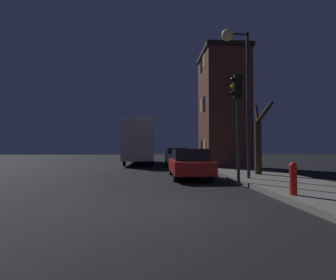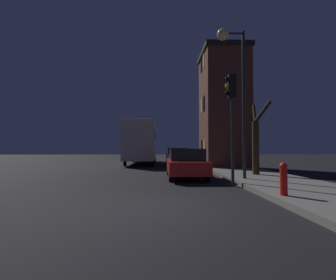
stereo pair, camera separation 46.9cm
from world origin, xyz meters
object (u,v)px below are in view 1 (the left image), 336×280
object	(u,v)px
fire_hydrant	(293,178)
bare_tree	(259,140)
bus	(141,140)
car_near_lane	(189,163)
streetlamp	(237,67)
car_mid_lane	(176,157)
traffic_light	(237,106)

from	to	relation	value
fire_hydrant	bare_tree	bearing A→B (deg)	76.12
bus	car_near_lane	xyz separation A→B (m)	(3.07, -12.55, -1.54)
bare_tree	bus	world-z (taller)	bare_tree
car_near_lane	fire_hydrant	distance (m)	6.28
streetlamp	car_near_lane	world-z (taller)	streetlamp
bare_tree	fire_hydrant	size ratio (longest dim) A/B	4.13
car_mid_lane	streetlamp	bearing A→B (deg)	-80.32
bare_tree	car_near_lane	world-z (taller)	bare_tree
streetlamp	bus	xyz separation A→B (m)	(-4.98, 14.33, -2.78)
traffic_light	car_near_lane	bearing A→B (deg)	115.97
bare_tree	car_near_lane	bearing A→B (deg)	-179.08
streetlamp	bus	bearing A→B (deg)	109.15
traffic_light	bare_tree	xyz separation A→B (m)	(2.12, 3.10, -1.21)
bare_tree	fire_hydrant	xyz separation A→B (m)	(-1.47, -5.96, -1.25)
traffic_light	car_near_lane	distance (m)	4.13
traffic_light	car_mid_lane	world-z (taller)	traffic_light
traffic_light	car_near_lane	xyz separation A→B (m)	(-1.48, 3.04, -2.36)
traffic_light	fire_hydrant	bearing A→B (deg)	-77.28
car_near_lane	car_mid_lane	bearing A→B (deg)	89.31
bus	car_mid_lane	distance (m)	5.16
bare_tree	bus	size ratio (longest dim) A/B	0.35
bus	car_mid_lane	size ratio (longest dim) A/B	2.55
streetlamp	traffic_light	size ratio (longest dim) A/B	1.52
streetlamp	car_mid_lane	size ratio (longest dim) A/B	1.57
traffic_light	bus	xyz separation A→B (m)	(-4.56, 15.59, -0.82)
car_mid_lane	fire_hydrant	size ratio (longest dim) A/B	4.63
traffic_light	bare_tree	size ratio (longest dim) A/B	1.16
fire_hydrant	streetlamp	bearing A→B (deg)	93.13
bus	car_mid_lane	bearing A→B (deg)	-50.00
fire_hydrant	car_mid_lane	bearing A→B (deg)	97.85
traffic_light	bus	distance (m)	16.27
streetlamp	traffic_light	distance (m)	2.37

